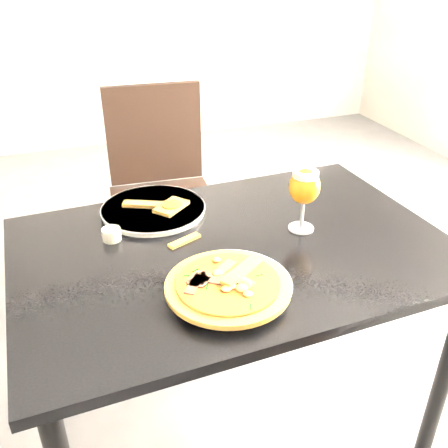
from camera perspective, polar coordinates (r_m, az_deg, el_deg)
name	(u,v)px	position (r m, az deg, el deg)	size (l,w,h in m)	color
ground	(230,419)	(1.92, 0.67, -21.34)	(6.00, 6.00, 0.00)	#525255
dining_table	(234,272)	(1.45, 1.15, -5.48)	(1.22, 0.84, 0.75)	black
chair_far	(162,189)	(2.25, -7.15, 4.02)	(0.48, 0.48, 0.96)	black
plate_main	(230,285)	(1.23, 0.74, -7.01)	(0.30, 0.30, 0.02)	white
pizza	(228,284)	(1.20, 0.48, -6.90)	(0.30, 0.30, 0.03)	olive
plate_second	(153,209)	(1.58, -8.07, 1.67)	(0.32, 0.32, 0.02)	white
crust_scraps	(162,206)	(1.57, -7.08, 2.10)	(0.21, 0.15, 0.02)	olive
loose_crust	(185,241)	(1.42, -4.53, -1.90)	(0.10, 0.02, 0.01)	olive
sauce_cup	(111,234)	(1.45, -12.74, -1.10)	(0.05, 0.05, 0.04)	beige
beer_glass	(305,187)	(1.43, 9.19, 4.19)	(0.09, 0.09, 0.19)	#B9BCC2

